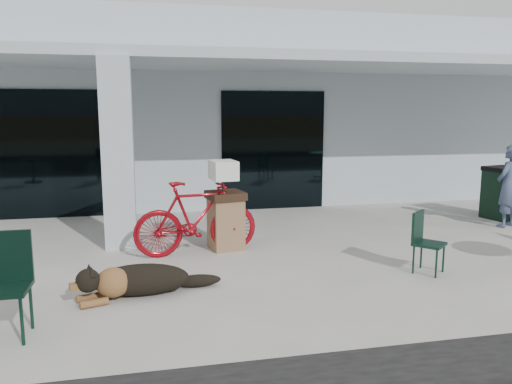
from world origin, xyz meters
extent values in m
plane|color=#B9B6AF|center=(0.00, 0.00, 0.00)|extent=(80.00, 80.00, 0.00)
cube|color=#B0C0C8|center=(0.00, 8.50, 2.25)|extent=(22.00, 7.00, 4.50)
cube|color=black|center=(-3.20, 4.98, 1.35)|extent=(2.80, 0.06, 2.70)
cube|color=black|center=(1.80, 4.98, 1.35)|extent=(2.40, 0.06, 2.70)
cube|color=#B0C0C8|center=(-1.50, 2.30, 1.56)|extent=(0.50, 0.50, 3.12)
cube|color=#B0C0C8|center=(0.00, 3.60, 3.21)|extent=(22.00, 2.80, 0.18)
imported|color=maroon|center=(-0.30, 1.56, 0.59)|extent=(2.02, 0.79, 1.18)
cube|color=white|center=(0.14, 1.62, 1.33)|extent=(0.44, 0.55, 0.30)
cylinder|color=white|center=(-1.12, 0.43, 0.05)|extent=(0.08, 0.08, 0.10)
imported|color=#424F6F|center=(5.83, 2.20, 0.81)|extent=(0.70, 0.61, 1.62)
camera|label=1|loc=(-1.00, -6.16, 2.27)|focal=35.00mm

